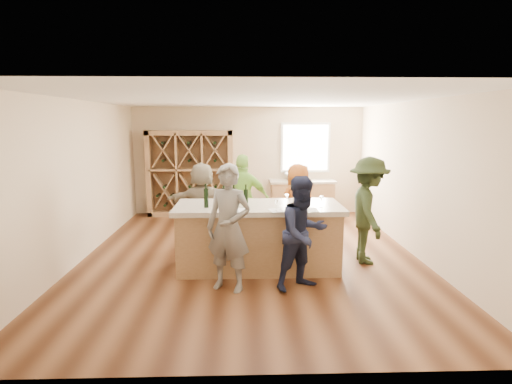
{
  "coord_description": "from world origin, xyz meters",
  "views": [
    {
      "loc": [
        -0.12,
        -7.0,
        2.43
      ],
      "look_at": [
        0.1,
        0.2,
        1.15
      ],
      "focal_mm": 28.0,
      "sensor_mm": 36.0,
      "label": 1
    }
  ],
  "objects_px": {
    "wine_bottle_a": "(206,198)",
    "wine_bottle_e": "(246,198)",
    "wine_bottle_d": "(234,198)",
    "sink": "(295,177)",
    "tasting_counter_base": "(258,239)",
    "person_far_right": "(298,204)",
    "person_far_left": "(203,203)",
    "wine_bottle_c": "(224,197)",
    "wine_rack": "(190,174)",
    "person_far_mid": "(243,200)",
    "person_near_right": "(303,233)",
    "person_near_left": "(229,228)",
    "person_server": "(368,210)"
  },
  "relations": [
    {
      "from": "person_far_right",
      "to": "person_far_left",
      "type": "xyz_separation_m",
      "value": [
        -1.9,
        0.04,
        0.02
      ]
    },
    {
      "from": "tasting_counter_base",
      "to": "wine_bottle_c",
      "type": "bearing_deg",
      "value": -173.86
    },
    {
      "from": "tasting_counter_base",
      "to": "person_server",
      "type": "relative_size",
      "value": 1.41
    },
    {
      "from": "wine_rack",
      "to": "wine_bottle_c",
      "type": "relative_size",
      "value": 7.65
    },
    {
      "from": "person_far_right",
      "to": "person_far_left",
      "type": "relative_size",
      "value": 0.98
    },
    {
      "from": "person_near_left",
      "to": "person_far_right",
      "type": "height_order",
      "value": "person_near_left"
    },
    {
      "from": "wine_bottle_e",
      "to": "person_far_right",
      "type": "relative_size",
      "value": 0.18
    },
    {
      "from": "person_near_left",
      "to": "person_near_right",
      "type": "bearing_deg",
      "value": 22.73
    },
    {
      "from": "wine_bottle_a",
      "to": "person_server",
      "type": "relative_size",
      "value": 0.16
    },
    {
      "from": "person_server",
      "to": "person_far_right",
      "type": "distance_m",
      "value": 1.56
    },
    {
      "from": "sink",
      "to": "tasting_counter_base",
      "type": "bearing_deg",
      "value": -105.91
    },
    {
      "from": "tasting_counter_base",
      "to": "person_far_mid",
      "type": "xyz_separation_m",
      "value": [
        -0.25,
        1.33,
        0.4
      ]
    },
    {
      "from": "wine_bottle_d",
      "to": "person_far_left",
      "type": "distance_m",
      "value": 1.81
    },
    {
      "from": "wine_bottle_a",
      "to": "wine_bottle_e",
      "type": "distance_m",
      "value": 0.63
    },
    {
      "from": "wine_bottle_d",
      "to": "person_near_left",
      "type": "height_order",
      "value": "person_near_left"
    },
    {
      "from": "wine_bottle_c",
      "to": "person_near_right",
      "type": "relative_size",
      "value": 0.17
    },
    {
      "from": "person_far_right",
      "to": "wine_bottle_c",
      "type": "bearing_deg",
      "value": 20.41
    },
    {
      "from": "wine_bottle_e",
      "to": "person_far_left",
      "type": "bearing_deg",
      "value": 118.74
    },
    {
      "from": "tasting_counter_base",
      "to": "person_near_right",
      "type": "xyz_separation_m",
      "value": [
        0.62,
        -0.86,
        0.33
      ]
    },
    {
      "from": "person_near_right",
      "to": "wine_bottle_d",
      "type": "bearing_deg",
      "value": 119.52
    },
    {
      "from": "wine_rack",
      "to": "wine_bottle_a",
      "type": "relative_size",
      "value": 7.3
    },
    {
      "from": "tasting_counter_base",
      "to": "wine_bottle_d",
      "type": "relative_size",
      "value": 8.21
    },
    {
      "from": "wine_bottle_a",
      "to": "wine_bottle_e",
      "type": "height_order",
      "value": "wine_bottle_a"
    },
    {
      "from": "person_near_right",
      "to": "person_far_right",
      "type": "height_order",
      "value": "person_near_right"
    },
    {
      "from": "wine_bottle_e",
      "to": "wine_bottle_d",
      "type": "bearing_deg",
      "value": -157.44
    },
    {
      "from": "wine_bottle_c",
      "to": "wine_bottle_e",
      "type": "bearing_deg",
      "value": -13.84
    },
    {
      "from": "tasting_counter_base",
      "to": "wine_bottle_d",
      "type": "xyz_separation_m",
      "value": [
        -0.4,
        -0.23,
        0.74
      ]
    },
    {
      "from": "wine_bottle_d",
      "to": "person_server",
      "type": "bearing_deg",
      "value": 11.19
    },
    {
      "from": "person_near_right",
      "to": "wine_bottle_e",
      "type": "bearing_deg",
      "value": 110.62
    },
    {
      "from": "person_far_left",
      "to": "person_far_mid",
      "type": "bearing_deg",
      "value": -179.94
    },
    {
      "from": "wine_bottle_d",
      "to": "wine_bottle_a",
      "type": "bearing_deg",
      "value": 174.49
    },
    {
      "from": "tasting_counter_base",
      "to": "person_server",
      "type": "xyz_separation_m",
      "value": [
        1.9,
        0.23,
        0.42
      ]
    },
    {
      "from": "wine_bottle_a",
      "to": "person_far_left",
      "type": "bearing_deg",
      "value": 98.01
    },
    {
      "from": "wine_bottle_c",
      "to": "person_far_left",
      "type": "distance_m",
      "value": 1.6
    },
    {
      "from": "sink",
      "to": "tasting_counter_base",
      "type": "relative_size",
      "value": 0.21
    },
    {
      "from": "wine_bottle_c",
      "to": "wine_bottle_a",
      "type": "bearing_deg",
      "value": -155.48
    },
    {
      "from": "wine_rack",
      "to": "person_server",
      "type": "distance_m",
      "value": 5.07
    },
    {
      "from": "person_far_mid",
      "to": "person_far_left",
      "type": "relative_size",
      "value": 1.1
    },
    {
      "from": "person_near_right",
      "to": "person_far_left",
      "type": "bearing_deg",
      "value": 97.82
    },
    {
      "from": "wine_rack",
      "to": "person_far_mid",
      "type": "relative_size",
      "value": 1.22
    },
    {
      "from": "wine_bottle_c",
      "to": "person_server",
      "type": "bearing_deg",
      "value": 6.66
    },
    {
      "from": "person_server",
      "to": "person_far_left",
      "type": "bearing_deg",
      "value": 73.07
    },
    {
      "from": "sink",
      "to": "person_near_right",
      "type": "distance_m",
      "value": 4.69
    },
    {
      "from": "wine_bottle_c",
      "to": "person_far_right",
      "type": "distance_m",
      "value": 2.04
    },
    {
      "from": "sink",
      "to": "wine_bottle_c",
      "type": "height_order",
      "value": "wine_bottle_c"
    },
    {
      "from": "wine_rack",
      "to": "wine_bottle_c",
      "type": "height_order",
      "value": "wine_rack"
    },
    {
      "from": "tasting_counter_base",
      "to": "person_far_mid",
      "type": "distance_m",
      "value": 1.41
    },
    {
      "from": "wine_bottle_e",
      "to": "person_far_left",
      "type": "height_order",
      "value": "person_far_left"
    },
    {
      "from": "person_far_mid",
      "to": "sink",
      "type": "bearing_deg",
      "value": -106.46
    },
    {
      "from": "tasting_counter_base",
      "to": "person_far_left",
      "type": "relative_size",
      "value": 1.58
    }
  ]
}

